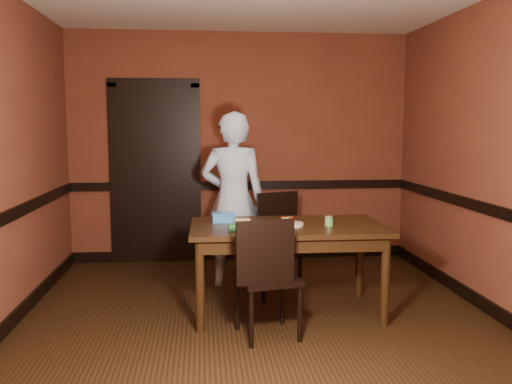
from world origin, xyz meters
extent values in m
cube|color=black|center=(0.00, 0.00, 0.00)|extent=(4.00, 4.50, 0.01)
cube|color=brown|center=(0.00, 2.25, 1.35)|extent=(4.00, 0.02, 2.70)
cube|color=brown|center=(0.00, -2.25, 1.35)|extent=(4.00, 0.02, 2.70)
cube|color=brown|center=(2.00, 0.00, 1.35)|extent=(0.02, 4.50, 2.70)
cube|color=black|center=(0.00, 2.23, 0.90)|extent=(4.00, 0.03, 0.10)
cube|color=black|center=(1.99, 0.00, 0.90)|extent=(0.03, 4.50, 0.10)
cube|color=black|center=(0.00, 2.23, 0.06)|extent=(4.00, 0.03, 0.12)
cube|color=black|center=(-1.99, 0.00, 0.06)|extent=(0.03, 4.50, 0.12)
cube|color=black|center=(1.99, 0.00, 0.06)|extent=(0.03, 4.50, 0.12)
cube|color=black|center=(-1.00, 2.21, 1.02)|extent=(0.85, 0.04, 2.05)
cube|color=black|center=(-1.48, 2.23, 1.02)|extent=(0.10, 0.06, 2.15)
cube|color=black|center=(-0.52, 2.23, 1.02)|extent=(0.10, 0.06, 2.15)
cube|color=black|center=(-1.00, 2.23, 2.10)|extent=(1.05, 0.06, 0.10)
cube|color=black|center=(0.27, 0.30, 0.39)|extent=(1.66, 0.95, 0.77)
imported|color=silver|center=(-0.15, 1.15, 0.87)|extent=(0.69, 0.50, 1.75)
cylinder|color=white|center=(0.26, 0.28, 0.78)|extent=(0.28, 0.28, 0.01)
cube|color=#9F734D|center=(0.26, 0.28, 0.80)|extent=(0.13, 0.12, 0.02)
ellipsoid|color=#3F8327|center=(0.26, 0.28, 0.82)|extent=(0.12, 0.11, 0.03)
cylinder|color=red|center=(0.23, 0.29, 0.84)|extent=(0.05, 0.05, 0.01)
cylinder|color=red|center=(0.29, 0.26, 0.84)|extent=(0.05, 0.05, 0.01)
cylinder|color=#95C577|center=(0.22, 0.25, 0.84)|extent=(0.03, 0.03, 0.01)
cylinder|color=#95C577|center=(0.28, 0.30, 0.84)|extent=(0.03, 0.03, 0.01)
cylinder|color=#95C577|center=(0.26, 0.28, 0.84)|extent=(0.03, 0.03, 0.01)
cylinder|color=#549545|center=(0.60, 0.21, 0.81)|extent=(0.07, 0.07, 0.08)
cylinder|color=beige|center=(0.60, 0.21, 0.85)|extent=(0.07, 0.07, 0.01)
cylinder|color=white|center=(-0.12, 0.31, 0.78)|extent=(0.17, 0.17, 0.01)
cube|color=#DABC64|center=(-0.12, 0.31, 0.80)|extent=(0.13, 0.09, 0.04)
cube|color=#337DCE|center=(-0.27, 0.48, 0.81)|extent=(0.19, 0.13, 0.07)
cube|color=#337DCE|center=(-0.27, 0.48, 0.85)|extent=(0.20, 0.14, 0.01)
cylinder|color=#144819|center=(-0.13, 0.05, 0.81)|extent=(0.25, 0.09, 0.07)
camera|label=1|loc=(-0.45, -4.20, 1.61)|focal=38.00mm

